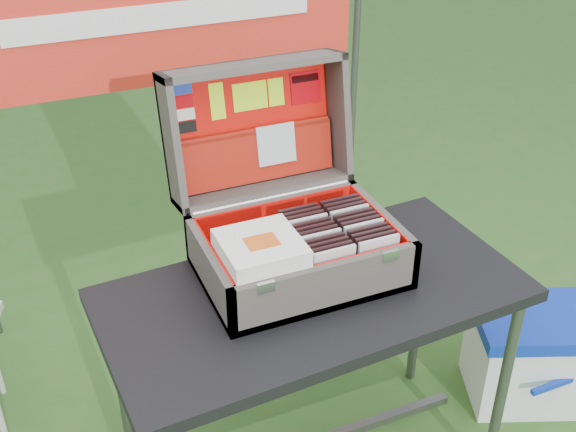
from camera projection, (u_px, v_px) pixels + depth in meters
name	position (u px, v px, depth m)	size (l,w,h in m)	color
table	(311.00, 386.00, 2.34)	(1.25, 0.62, 0.78)	black
table_top	(313.00, 295.00, 2.14)	(1.25, 0.62, 0.04)	black
table_leg_fr	(502.00, 393.00, 2.34)	(0.04, 0.04, 0.74)	#59595B
table_leg_bl	(122.00, 388.00, 2.36)	(0.04, 0.04, 0.74)	#59595B
table_leg_br	(419.00, 304.00, 2.73)	(0.04, 0.04, 0.74)	#59595B
suitcase	(291.00, 185.00, 2.11)	(0.59, 0.58, 0.55)	#58534F
suitcase_base_bottom	(299.00, 270.00, 2.20)	(0.59, 0.42, 0.02)	#58534F
suitcase_base_wall_front	(328.00, 289.00, 2.01)	(0.59, 0.02, 0.16)	#58534F
suitcase_base_wall_back	(274.00, 220.00, 2.32)	(0.59, 0.02, 0.16)	#58534F
suitcase_base_wall_left	(209.00, 274.00, 2.07)	(0.02, 0.42, 0.16)	#58534F
suitcase_base_wall_right	(381.00, 232.00, 2.26)	(0.02, 0.42, 0.16)	#58534F
suitcase_liner_floor	(299.00, 266.00, 2.19)	(0.54, 0.37, 0.01)	red
suitcase_latch_left	(266.00, 287.00, 1.90)	(0.05, 0.01, 0.03)	silver
suitcase_latch_right	(390.00, 255.00, 2.03)	(0.05, 0.01, 0.03)	silver
suitcase_hinge	(273.00, 197.00, 2.29)	(0.02, 0.02, 0.53)	silver
suitcase_lid_back	(251.00, 124.00, 2.34)	(0.59, 0.42, 0.02)	#58534F
suitcase_lid_rim_far	(252.00, 66.00, 2.21)	(0.59, 0.02, 0.16)	#58534F
suitcase_lid_rim_near	(263.00, 187.00, 2.35)	(0.59, 0.02, 0.16)	#58534F
suitcase_lid_rim_left	(171.00, 144.00, 2.19)	(0.02, 0.42, 0.16)	#58534F
suitcase_lid_rim_right	(338.00, 115.00, 2.38)	(0.02, 0.42, 0.16)	#58534F
suitcase_lid_liner	(252.00, 125.00, 2.33)	(0.54, 0.37, 0.01)	red
suitcase_liner_wall_front	(325.00, 282.00, 2.01)	(0.54, 0.01, 0.13)	red
suitcase_liner_wall_back	(276.00, 219.00, 2.30)	(0.54, 0.01, 0.13)	red
suitcase_liner_wall_left	(214.00, 269.00, 2.07)	(0.01, 0.37, 0.13)	red
suitcase_liner_wall_right	(377.00, 230.00, 2.25)	(0.01, 0.37, 0.13)	red
suitcase_lid_pocket	(257.00, 156.00, 2.35)	(0.52, 0.17, 0.03)	#9E190D
suitcase_pocket_edge	(255.00, 131.00, 2.31)	(0.51, 0.02, 0.02)	#9E190D
suitcase_pocket_cd	(276.00, 144.00, 2.34)	(0.13, 0.13, 0.01)	silver
lid_sticker_cc_a	(182.00, 89.00, 2.20)	(0.06, 0.04, 0.00)	#1933B2
lid_sticker_cc_b	(184.00, 102.00, 2.21)	(0.06, 0.04, 0.00)	#BB0008
lid_sticker_cc_c	(186.00, 114.00, 2.23)	(0.06, 0.04, 0.00)	white
lid_sticker_cc_d	(187.00, 127.00, 2.24)	(0.06, 0.04, 0.00)	black
lid_card_neon_tall	(217.00, 101.00, 2.25)	(0.05, 0.12, 0.00)	#C7FC18
lid_card_neon_main	(250.00, 96.00, 2.29)	(0.12, 0.09, 0.00)	#C7FC18
lid_card_neon_small	(276.00, 92.00, 2.32)	(0.05, 0.09, 0.00)	#C7FC18
lid_sticker_band	(306.00, 87.00, 2.35)	(0.10, 0.10, 0.00)	#BB0008
lid_sticker_band_bar	(305.00, 78.00, 2.34)	(0.09, 0.02, 0.00)	black
cd_left_0	(334.00, 271.00, 2.04)	(0.13, 0.01, 0.15)	silver
cd_left_1	(330.00, 267.00, 2.05)	(0.13, 0.01, 0.15)	black
cd_left_2	(327.00, 263.00, 2.07)	(0.13, 0.01, 0.15)	black
cd_left_3	(323.00, 259.00, 2.09)	(0.13, 0.01, 0.15)	black
cd_left_4	(320.00, 254.00, 2.11)	(0.13, 0.01, 0.15)	silver
cd_left_5	(317.00, 250.00, 2.13)	(0.13, 0.01, 0.15)	black
cd_left_6	(313.00, 246.00, 2.15)	(0.13, 0.01, 0.15)	black
cd_left_7	(310.00, 242.00, 2.16)	(0.13, 0.01, 0.15)	black
cd_left_8	(307.00, 239.00, 2.18)	(0.13, 0.01, 0.15)	silver
cd_left_9	(304.00, 235.00, 2.20)	(0.13, 0.01, 0.15)	black
cd_left_10	(301.00, 231.00, 2.22)	(0.13, 0.01, 0.15)	black
cd_left_11	(298.00, 227.00, 2.24)	(0.13, 0.01, 0.15)	black
cd_right_0	(378.00, 260.00, 2.08)	(0.13, 0.01, 0.15)	silver
cd_right_1	(374.00, 256.00, 2.10)	(0.13, 0.01, 0.15)	black
cd_right_2	(370.00, 252.00, 2.12)	(0.13, 0.01, 0.15)	black
cd_right_3	(366.00, 248.00, 2.14)	(0.13, 0.01, 0.15)	black
cd_right_4	(363.00, 244.00, 2.16)	(0.13, 0.01, 0.15)	silver
cd_right_5	(359.00, 240.00, 2.17)	(0.13, 0.01, 0.15)	black
cd_right_6	(355.00, 236.00, 2.19)	(0.13, 0.01, 0.15)	black
cd_right_7	(352.00, 233.00, 2.21)	(0.13, 0.01, 0.15)	black
cd_right_8	(349.00, 229.00, 2.23)	(0.13, 0.01, 0.15)	silver
cd_right_9	(345.00, 225.00, 2.25)	(0.13, 0.01, 0.15)	black
cd_right_10	(342.00, 222.00, 2.27)	(0.13, 0.01, 0.15)	black
cd_right_11	(339.00, 218.00, 2.28)	(0.13, 0.01, 0.15)	black
songbook_0	(261.00, 254.00, 2.01)	(0.22, 0.22, 0.01)	white
songbook_1	(261.00, 253.00, 2.01)	(0.22, 0.22, 0.01)	white
songbook_2	(261.00, 251.00, 2.00)	(0.22, 0.22, 0.01)	white
songbook_3	(261.00, 250.00, 2.00)	(0.22, 0.22, 0.01)	white
songbook_4	(261.00, 248.00, 2.00)	(0.22, 0.22, 0.01)	white
songbook_5	(261.00, 247.00, 2.00)	(0.22, 0.22, 0.01)	white
songbook_6	(261.00, 245.00, 1.99)	(0.22, 0.22, 0.01)	white
songbook_7	(261.00, 244.00, 1.99)	(0.22, 0.22, 0.01)	white
songbook_8	(261.00, 242.00, 1.99)	(0.22, 0.22, 0.01)	white
songbook_9	(260.00, 241.00, 1.99)	(0.22, 0.22, 0.01)	white
songbook_graphic	(262.00, 242.00, 1.98)	(0.09, 0.07, 0.00)	#D85919
cooler	(528.00, 355.00, 2.75)	(0.44, 0.33, 0.39)	white
cooler_body	(527.00, 360.00, 2.77)	(0.42, 0.31, 0.33)	white
cooler_lid	(536.00, 321.00, 2.67)	(0.44, 0.33, 0.05)	#0D2FB0
cooler_handle	(561.00, 382.00, 2.60)	(0.26, 0.02, 0.02)	#0D2FB0
cardboard_box	(402.00, 291.00, 3.11)	(0.35, 0.05, 0.37)	olive
banner_post_right	(353.00, 93.00, 3.29)	(0.03, 0.03, 1.70)	#59595B
banner	(163.00, 15.00, 2.76)	(1.60, 0.01, 0.55)	red
banner_text	(164.00, 16.00, 2.75)	(1.20, 0.00, 0.10)	white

